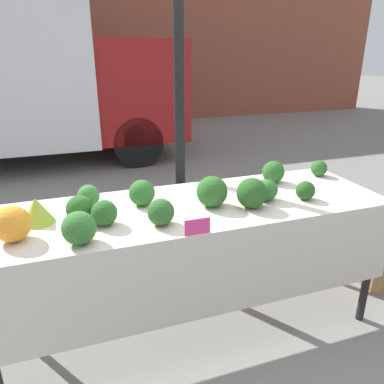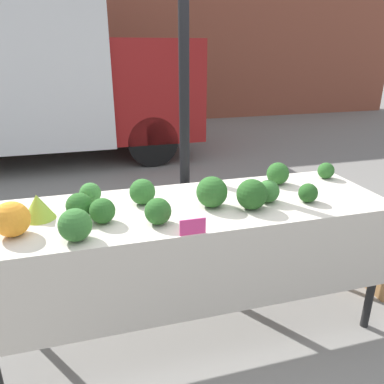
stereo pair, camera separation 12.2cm
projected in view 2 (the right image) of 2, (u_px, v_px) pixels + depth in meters
name	position (u px, v px, depth m)	size (l,w,h in m)	color
ground_plane	(192.00, 325.00, 2.49)	(40.00, 40.00, 0.00)	gray
building_facade	(101.00, 21.00, 8.69)	(16.00, 0.60, 4.67)	brown
tent_pole	(184.00, 123.00, 2.54)	(0.07, 0.07, 2.51)	black
parked_truck	(14.00, 77.00, 5.75)	(5.22, 2.13, 2.46)	white
market_table	(195.00, 227.00, 2.16)	(2.32, 0.74, 0.87)	beige
orange_cauliflower	(12.00, 219.00, 1.79)	(0.17, 0.17, 0.17)	orange
romanesco_head	(38.00, 207.00, 1.98)	(0.17, 0.17, 0.14)	#93B238
broccoli_head_0	(326.00, 171.00, 2.61)	(0.11, 0.11, 0.11)	#285B23
broccoli_head_1	(75.00, 225.00, 1.75)	(0.16, 0.16, 0.16)	#336B2D
broccoli_head_2	(268.00, 191.00, 2.20)	(0.13, 0.13, 0.13)	#336B2D
broccoli_head_3	(158.00, 211.00, 1.92)	(0.14, 0.14, 0.14)	#285B23
broccoli_head_4	(308.00, 193.00, 2.20)	(0.11, 0.11, 0.11)	#23511E
broccoli_head_5	(102.00, 211.00, 1.93)	(0.13, 0.13, 0.13)	#285B23
broccoli_head_6	(142.00, 192.00, 2.17)	(0.15, 0.15, 0.15)	#2D6628
broccoli_head_7	(212.00, 192.00, 2.13)	(0.18, 0.18, 0.18)	#285B23
broccoli_head_8	(90.00, 193.00, 2.18)	(0.13, 0.13, 0.13)	#387533
broccoli_head_9	(79.00, 206.00, 1.99)	(0.14, 0.14, 0.14)	#285B23
broccoli_head_10	(278.00, 174.00, 2.49)	(0.15, 0.15, 0.15)	#285B23
broccoli_head_11	(252.00, 194.00, 2.10)	(0.17, 0.17, 0.17)	#23511E
price_sign	(193.00, 227.00, 1.82)	(0.13, 0.01, 0.08)	#E53D84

